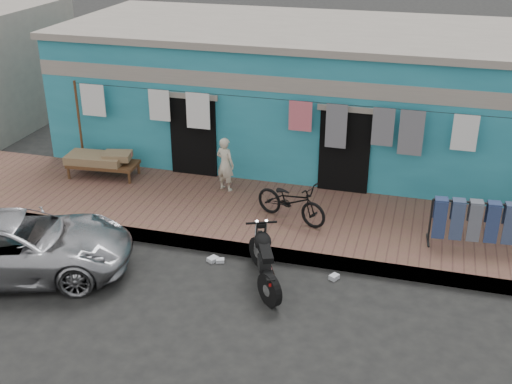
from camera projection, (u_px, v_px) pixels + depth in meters
The scene contains 14 objects.
ground at pixel (224, 301), 10.84m from camera, with size 80.00×80.00×0.00m, color black.
sidewalk at pixel (269, 217), 13.41m from camera, with size 28.00×3.00×0.25m, color brown.
curb at pixel (250, 251), 12.14m from camera, with size 28.00×0.10×0.25m, color gray.
building at pixel (309, 93), 16.23m from camera, with size 12.20×5.20×3.36m.
clothesline at pixel (285, 123), 13.79m from camera, with size 10.06×0.06×2.10m.
car at pixel (16, 245), 11.42m from camera, with size 1.89×4.15×1.17m, color #ABABAF.
seated_person at pixel (225, 164), 14.10m from camera, with size 0.44×0.29×1.23m, color beige.
bicycle at pixel (291, 197), 12.81m from camera, with size 0.57×1.60×1.04m, color black.
motorcycle at pixel (265, 259), 11.11m from camera, with size 1.12×1.66×1.02m, color black, non-canonical shape.
charpoy at pixel (103, 165), 14.94m from camera, with size 1.74×0.93×0.57m, color brown, non-canonical shape.
jeans_rack at pixel (482, 223), 11.86m from camera, with size 2.00×0.57×0.95m, color black, non-canonical shape.
litter_a at pixel (220, 260), 11.99m from camera, with size 0.15×0.12×0.07m, color silver.
litter_b at pixel (334, 277), 11.46m from camera, with size 0.17×0.13×0.08m, color silver.
litter_c at pixel (213, 259), 12.02m from camera, with size 0.19×0.15×0.08m, color silver.
Camera 1 is at (2.98, -8.56, 6.25)m, focal length 45.00 mm.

